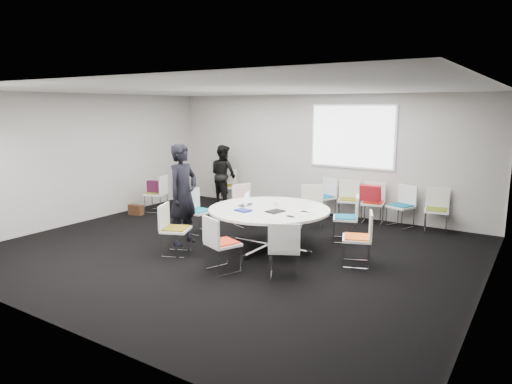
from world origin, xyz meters
The scene contains 31 objects.
room_shell centered at (0.09, 0.00, 1.40)m, with size 8.08×7.08×2.88m.
conference_table centered at (0.47, 0.41, 0.53)m, with size 2.16×2.16×0.73m.
projection_screen centered at (0.80, 3.46, 1.85)m, with size 1.90×0.03×1.35m, color white.
chair_ring_a centered at (2.14, 0.39, 0.28)m, with size 0.58×0.59×0.88m.
chair_ring_b centered at (1.47, 1.56, 0.28)m, with size 0.59×0.60×0.88m.
chair_ring_c centered at (0.49, 2.10, 0.28)m, with size 0.60×0.59×0.88m.
chair_ring_d centered at (-0.74, 1.47, 0.28)m, with size 0.59×0.60×0.88m.
chair_ring_e centered at (-1.23, 0.47, 0.28)m, with size 0.49×0.50×0.88m.
chair_ring_f centered at (-0.68, -0.80, 0.28)m, with size 0.59×0.60×0.88m.
chair_ring_g centered at (0.49, -1.01, 0.28)m, with size 0.59×0.58×0.88m.
chair_ring_h centered at (1.43, -0.73, 0.28)m, with size 0.61×0.61×0.88m.
chair_back_a centered at (0.28, 3.16, 0.28)m, with size 0.60×0.59×0.88m.
chair_back_b centered at (0.89, 3.16, 0.28)m, with size 0.58×0.57×0.88m.
chair_back_c centered at (1.45, 3.17, 0.28)m, with size 0.53×0.52×0.88m.
chair_back_d centered at (2.06, 3.16, 0.28)m, with size 0.59×0.59×0.88m.
chair_back_e centered at (2.77, 3.17, 0.28)m, with size 0.53×0.52×0.88m.
chair_spare_left centered at (-3.31, 1.39, 0.28)m, with size 0.58×0.59×0.88m.
chair_person_back centered at (-2.49, 3.14, 0.28)m, with size 0.60×0.59×0.88m.
person_main centered at (-1.00, -0.21, 0.93)m, with size 0.68×0.44×1.86m, color black.
person_back centered at (-2.48, 2.98, 0.78)m, with size 0.75×0.59×1.55m, color black.
laptop centered at (0.03, 0.37, 0.74)m, with size 0.31×0.20×0.02m, color #333338.
laptop_lid centered at (0.01, 0.38, 0.86)m, with size 0.30×0.02×0.22m, color silver.
notebook_black centered at (0.70, 0.23, 0.74)m, with size 0.22×0.30×0.02m, color black.
tablet_folio centered at (0.21, -0.02, 0.74)m, with size 0.26×0.20×0.03m, color navy.
papers_right centered at (1.10, 0.57, 0.73)m, with size 0.30×0.21×0.00m, color silver.
papers_front centered at (1.19, 0.42, 0.73)m, with size 0.30×0.21×0.00m, color silver.
cup centered at (0.49, 0.62, 0.78)m, with size 0.08×0.08×0.09m, color white.
phone centered at (1.09, 0.07, 0.73)m, with size 0.14×0.07×0.01m, color black.
maroon_bag centered at (-3.32, 1.38, 0.62)m, with size 0.40×0.14×0.28m, color #481330.
brown_bag centered at (-3.49, 0.88, 0.12)m, with size 0.36×0.16×0.24m, color #3B2213.
red_jacket centered at (1.46, 2.94, 0.70)m, with size 0.44×0.10×0.35m, color #AD151E.
Camera 1 is at (4.59, -6.38, 2.52)m, focal length 32.00 mm.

